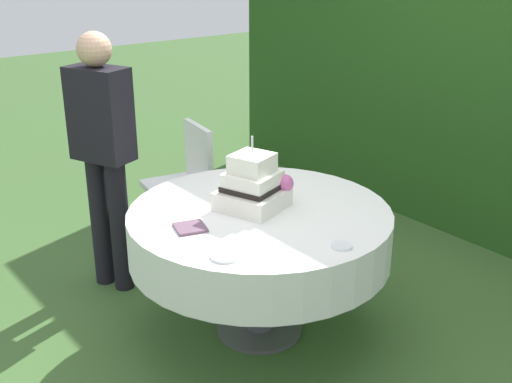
{
  "coord_description": "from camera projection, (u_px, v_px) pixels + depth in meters",
  "views": [
    {
      "loc": [
        2.45,
        -1.94,
        2.08
      ],
      "look_at": [
        -0.03,
        -0.0,
        0.84
      ],
      "focal_mm": 45.2,
      "sensor_mm": 36.0,
      "label": 1
    }
  ],
  "objects": [
    {
      "name": "standing_person",
      "position": [
        103.0,
        146.0,
        3.82
      ],
      "size": [
        0.41,
        0.32,
        1.6
      ],
      "color": "black",
      "rests_on": "ground_plane"
    },
    {
      "name": "napkin_stack",
      "position": [
        190.0,
        228.0,
        3.18
      ],
      "size": [
        0.18,
        0.18,
        0.01
      ],
      "primitive_type": "cube",
      "rotation": [
        0.0,
        0.0,
        -0.29
      ],
      "color": "#6B4C60",
      "rests_on": "cake_table"
    },
    {
      "name": "serving_plate_far",
      "position": [
        225.0,
        256.0,
        2.9
      ],
      "size": [
        0.14,
        0.14,
        0.01
      ],
      "primitive_type": "cylinder",
      "color": "white",
      "rests_on": "cake_table"
    },
    {
      "name": "garden_chair",
      "position": [
        186.0,
        175.0,
        4.49
      ],
      "size": [
        0.46,
        0.46,
        0.89
      ],
      "color": "white",
      "rests_on": "ground_plane"
    },
    {
      "name": "ground_plane",
      "position": [
        259.0,
        329.0,
        3.67
      ],
      "size": [
        20.0,
        20.0,
        0.0
      ],
      "primitive_type": "plane",
      "color": "#3D602D"
    },
    {
      "name": "cake_table",
      "position": [
        260.0,
        233.0,
        3.45
      ],
      "size": [
        1.4,
        1.4,
        0.74
      ],
      "color": "#4C4C51",
      "rests_on": "ground_plane"
    },
    {
      "name": "serving_plate_near",
      "position": [
        342.0,
        246.0,
        3.0
      ],
      "size": [
        0.1,
        0.1,
        0.01
      ],
      "primitive_type": "cylinder",
      "color": "white",
      "rests_on": "cake_table"
    },
    {
      "name": "wedding_cake",
      "position": [
        254.0,
        187.0,
        3.4
      ],
      "size": [
        0.4,
        0.41,
        0.4
      ],
      "color": "white",
      "rests_on": "cake_table"
    }
  ]
}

